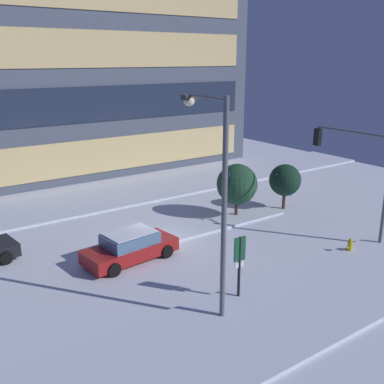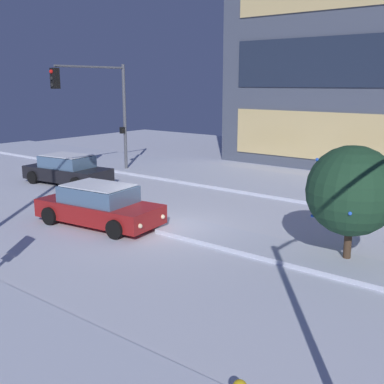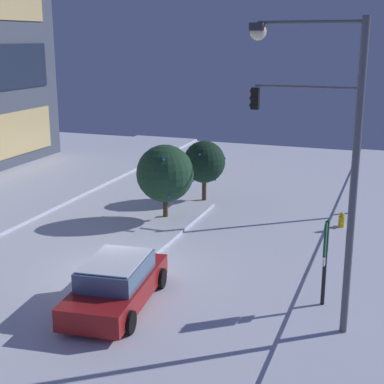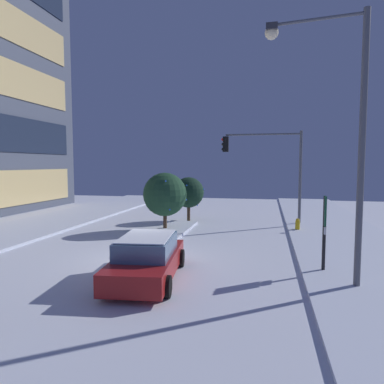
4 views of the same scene
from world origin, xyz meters
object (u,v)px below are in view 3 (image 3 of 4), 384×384
object	(u,v)px
street_lamp_arched	(327,138)
decorated_tree_median	(165,174)
traffic_light_corner_near_right	(312,122)
parking_info_sign	(325,254)
fire_hydrant	(341,221)
car_near	(116,284)
decorated_tree_right_of_median	(204,162)

from	to	relation	value
street_lamp_arched	decorated_tree_median	world-z (taller)	street_lamp_arched
traffic_light_corner_near_right	parking_info_sign	distance (m)	10.48
street_lamp_arched	parking_info_sign	bearing A→B (deg)	-82.69
fire_hydrant	car_near	bearing A→B (deg)	149.57
fire_hydrant	street_lamp_arched	bearing A→B (deg)	-178.44
street_lamp_arched	decorated_tree_right_of_median	bearing A→B (deg)	-50.38
fire_hydrant	decorated_tree_right_of_median	size ratio (longest dim) A/B	0.26
parking_info_sign	decorated_tree_right_of_median	distance (m)	12.51
traffic_light_corner_near_right	fire_hydrant	bearing A→B (deg)	128.57
parking_info_sign	decorated_tree_median	xyz separation A→B (m)	(6.56, 7.86, 0.35)
fire_hydrant	decorated_tree_median	xyz separation A→B (m)	(-1.20, 7.61, 1.75)
parking_info_sign	traffic_light_corner_near_right	bearing A→B (deg)	-75.40
car_near	decorated_tree_right_of_median	bearing A→B (deg)	-0.40
car_near	decorated_tree_median	distance (m)	8.81
decorated_tree_median	parking_info_sign	bearing A→B (deg)	-129.85
car_near	street_lamp_arched	distance (m)	7.62
traffic_light_corner_near_right	decorated_tree_right_of_median	world-z (taller)	traffic_light_corner_near_right
decorated_tree_right_of_median	fire_hydrant	bearing A→B (deg)	-109.15
car_near	decorated_tree_right_of_median	xyz separation A→B (m)	(12.11, 1.32, 1.25)
car_near	fire_hydrant	size ratio (longest dim) A/B	6.33
traffic_light_corner_near_right	street_lamp_arched	bearing A→B (deg)	100.09
car_near	fire_hydrant	distance (m)	11.23
car_near	decorated_tree_median	size ratio (longest dim) A/B	1.45
decorated_tree_right_of_median	decorated_tree_median	bearing A→B (deg)	170.65
street_lamp_arched	decorated_tree_median	bearing A→B (deg)	-37.79
traffic_light_corner_near_right	fire_hydrant	xyz separation A→B (m)	(-2.22, -1.77, -3.86)
car_near	fire_hydrant	xyz separation A→B (m)	(9.68, -5.69, -0.34)
traffic_light_corner_near_right	parking_info_sign	bearing A→B (deg)	101.48
fire_hydrant	parking_info_sign	bearing A→B (deg)	-178.13
parking_info_sign	decorated_tree_median	size ratio (longest dim) A/B	0.81
traffic_light_corner_near_right	decorated_tree_right_of_median	xyz separation A→B (m)	(0.21, 5.23, -2.28)
car_near	decorated_tree_right_of_median	distance (m)	12.25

